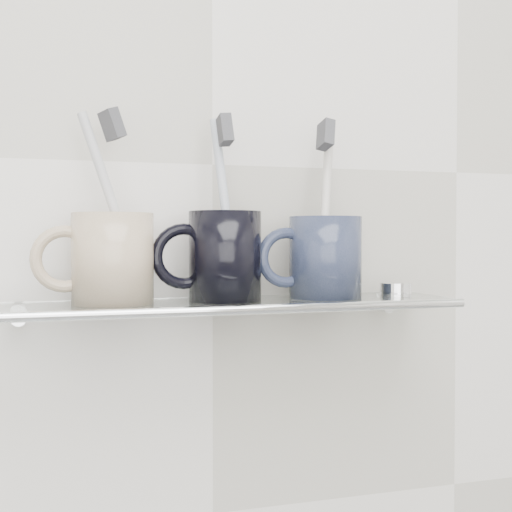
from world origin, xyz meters
name	(u,v)px	position (x,y,z in m)	size (l,w,h in m)	color
wall_back	(212,165)	(0.00, 1.10, 1.25)	(2.50, 2.50, 0.00)	silver
shelf_glass	(227,305)	(0.00, 1.04, 1.10)	(0.50, 0.12, 0.01)	silver
shelf_rail	(242,310)	(0.00, 0.98, 1.10)	(0.01, 0.01, 0.50)	silver
bracket_left	(18,317)	(-0.21, 1.09, 1.09)	(0.02, 0.02, 0.03)	silver
bracket_right	(384,305)	(0.21, 1.09, 1.09)	(0.02, 0.02, 0.03)	silver
mug_left	(113,258)	(-0.12, 1.04, 1.15)	(0.08, 0.08, 0.09)	beige
mug_left_handle	(65,259)	(-0.17, 1.04, 1.15)	(0.07, 0.07, 0.01)	beige
toothbrush_left	(113,204)	(-0.12, 1.04, 1.20)	(0.01, 0.01, 0.19)	silver
bristles_left	(112,124)	(-0.12, 1.04, 1.28)	(0.01, 0.02, 0.03)	#3E3F43
mug_center	(225,256)	(0.00, 1.04, 1.15)	(0.08, 0.08, 0.09)	black
mug_center_handle	(184,256)	(-0.05, 1.04, 1.15)	(0.07, 0.07, 0.01)	black
toothbrush_center	(225,206)	(0.00, 1.04, 1.20)	(0.01, 0.01, 0.19)	#A9B6C9
bristles_center	(225,130)	(0.00, 1.04, 1.28)	(0.01, 0.02, 0.03)	#3E3F43
mug_right	(325,257)	(0.11, 1.04, 1.15)	(0.08, 0.08, 0.09)	#1B2137
mug_right_handle	(286,258)	(0.07, 1.04, 1.15)	(0.07, 0.07, 0.01)	#1B2137
toothbrush_right	(325,207)	(0.11, 1.04, 1.20)	(0.01, 0.01, 0.19)	beige
bristles_right	(326,135)	(0.11, 1.04, 1.28)	(0.01, 0.02, 0.03)	#3E3F43
chrome_cap	(396,289)	(0.20, 1.04, 1.11)	(0.04, 0.04, 0.02)	silver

